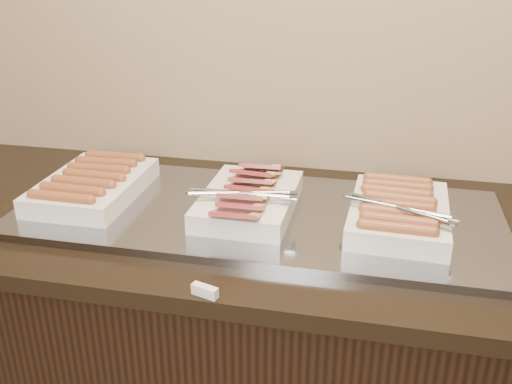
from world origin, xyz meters
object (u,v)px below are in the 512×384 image
dish_left (93,185)px  warming_tray (257,214)px  counter (247,358)px  dish_right (398,212)px  dish_center (248,198)px

dish_left → warming_tray: bearing=-0.2°
counter → warming_tray: warming_tray is taller
dish_left → dish_right: size_ratio=1.02×
warming_tray → dish_center: size_ratio=3.40×
dish_left → dish_right: dish_right is taller
dish_left → dish_center: (0.42, -0.00, 0.00)m
warming_tray → dish_right: 0.34m
warming_tray → dish_right: size_ratio=3.48×
dish_center → dish_right: 0.36m
counter → dish_center: dish_center is taller
dish_right → counter: bearing=-178.1°
dish_center → dish_right: size_ratio=1.02×
dish_left → dish_center: dish_center is taller
warming_tray → dish_center: dish_center is taller
warming_tray → dish_center: 0.05m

